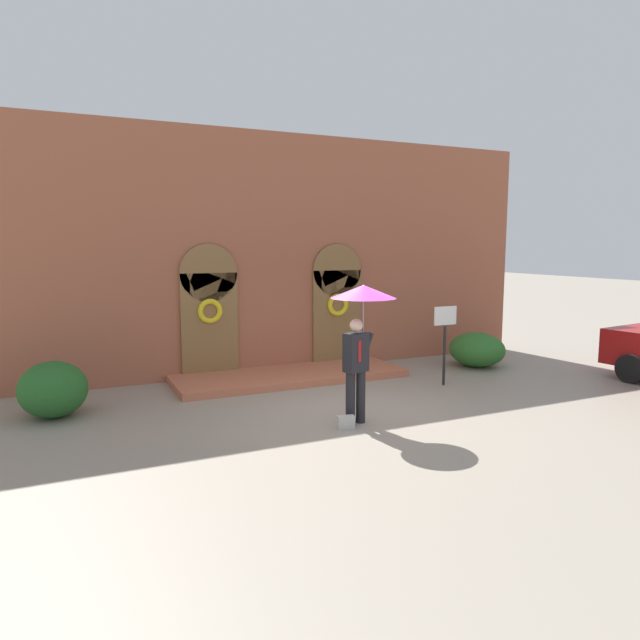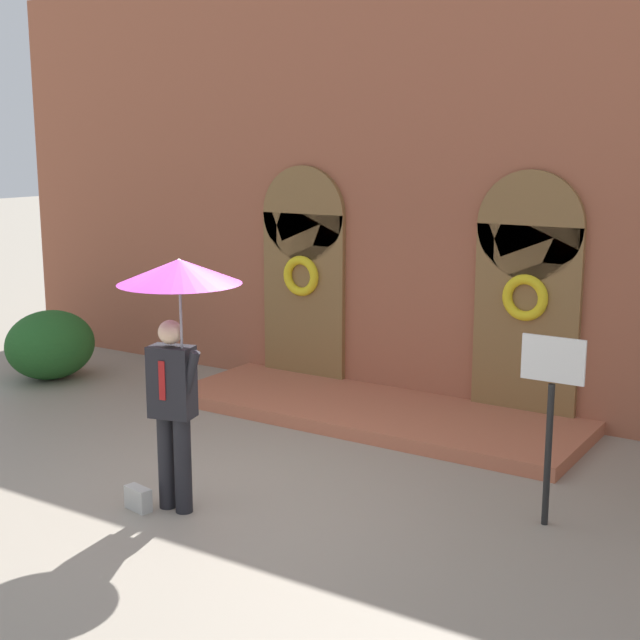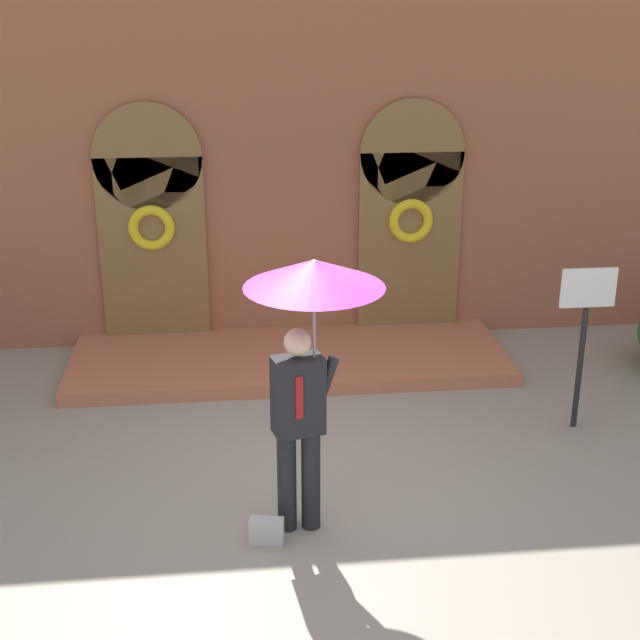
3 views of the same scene
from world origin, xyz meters
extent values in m
plane|color=gray|center=(0.00, 0.00, 0.00)|extent=(80.00, 80.00, 0.00)
cube|color=#9E563D|center=(0.00, 4.20, 2.80)|extent=(14.00, 0.50, 5.60)
cube|color=brown|center=(-1.60, 3.91, 1.20)|extent=(1.30, 0.08, 2.40)
cylinder|color=brown|center=(-1.60, 3.91, 2.40)|extent=(1.30, 0.08, 1.30)
cube|color=brown|center=(1.60, 3.91, 1.20)|extent=(1.30, 0.08, 2.40)
cylinder|color=brown|center=(1.60, 3.91, 2.40)|extent=(1.30, 0.08, 1.30)
torus|color=yellow|center=(-1.60, 3.84, 1.55)|extent=(0.56, 0.12, 0.56)
torus|color=yellow|center=(1.60, 3.84, 1.55)|extent=(0.56, 0.12, 0.56)
cube|color=#B56346|center=(0.00, 3.05, 0.08)|extent=(5.20, 1.80, 0.16)
cylinder|color=black|center=(-0.27, -0.38, 0.45)|extent=(0.16, 0.16, 0.90)
cylinder|color=black|center=(-0.07, -0.38, 0.45)|extent=(0.16, 0.16, 0.90)
cube|color=black|center=(-0.17, -0.38, 1.23)|extent=(0.45, 0.33, 0.66)
cube|color=#A51919|center=(-0.17, -0.51, 1.27)|extent=(0.06, 0.02, 0.36)
sphere|color=beige|center=(-0.17, -0.38, 1.69)|extent=(0.22, 0.22, 0.22)
cylinder|color=black|center=(0.05, -0.38, 1.33)|extent=(0.22, 0.09, 0.46)
cylinder|color=gray|center=(-0.04, -0.38, 1.65)|extent=(0.02, 0.02, 0.98)
cone|color=#992893|center=(-0.04, -0.38, 2.25)|extent=(1.10, 1.10, 0.22)
cone|color=white|center=(-0.04, -0.38, 2.27)|extent=(0.61, 0.61, 0.20)
cube|color=#B7B7B2|center=(-0.46, -0.58, 0.11)|extent=(0.30, 0.17, 0.22)
cylinder|color=black|center=(2.83, 1.16, 0.65)|extent=(0.06, 0.06, 1.30)
cube|color=white|center=(2.83, 1.16, 1.52)|extent=(0.56, 0.03, 0.40)
ellipsoid|color=#235B23|center=(-4.85, 2.19, 0.50)|extent=(1.16, 1.32, 0.99)
camera|label=1|loc=(-4.68, -8.68, 3.03)|focal=32.00mm
camera|label=2|loc=(5.17, -6.20, 3.37)|focal=50.00mm
camera|label=3|loc=(-0.68, -6.81, 4.30)|focal=50.00mm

